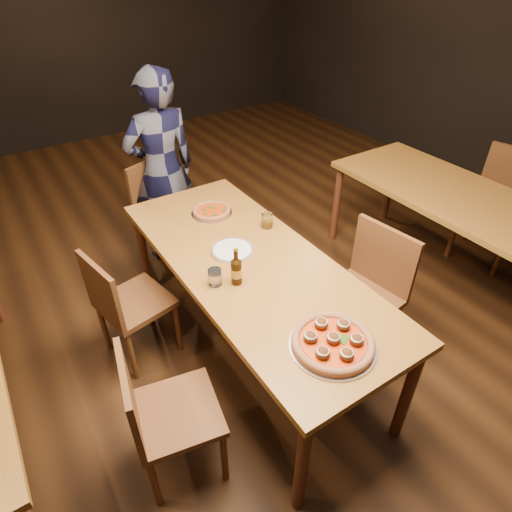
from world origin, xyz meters
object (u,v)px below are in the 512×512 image
table_main (251,271)px  plate_stack (232,251)px  chair_nbr_right (495,207)px  table_right (464,206)px  chair_main_nw (177,412)px  chair_main_e (358,298)px  amber_glass (267,221)px  water_glass (215,277)px  chair_main_sw (135,301)px  chair_end (170,213)px  pizza_meatball (333,342)px  pizza_margherita (212,211)px  beer_bottle (236,271)px  diner (162,170)px

table_main → plate_stack: 0.17m
plate_stack → chair_nbr_right: bearing=-7.5°
table_right → chair_main_nw: chair_main_nw is taller
chair_main_nw → chair_nbr_right: chair_nbr_right is taller
chair_main_e → amber_glass: size_ratio=10.10×
plate_stack → water_glass: bearing=-138.2°
table_main → chair_main_sw: (-0.59, 0.41, -0.25)m
table_right → water_glass: size_ratio=21.89×
chair_main_e → chair_end: bearing=-169.3°
pizza_meatball → pizza_margherita: pizza_meatball is taller
chair_main_e → water_glass: bearing=-117.0°
chair_main_sw → chair_end: size_ratio=0.96×
chair_main_e → amber_glass: bearing=-163.9°
chair_end → water_glass: 1.40m
chair_nbr_right → water_glass: bearing=-106.3°
pizza_meatball → beer_bottle: beer_bottle is taller
pizza_meatball → diner: diner is taller
chair_main_nw → diner: bearing=-11.1°
table_right → chair_main_nw: (-2.40, -0.24, -0.25)m
beer_bottle → chair_nbr_right: bearing=-1.2°
table_main → pizza_meatball: pizza_meatball is taller
diner → beer_bottle: bearing=81.9°
chair_main_nw → chair_main_sw: same height
table_main → amber_glass: amber_glass is taller
chair_nbr_right → plate_stack: size_ratio=3.99×
pizza_margherita → diner: (-0.03, 0.75, 0.01)m
chair_main_nw → chair_main_sw: bearing=4.0°
table_main → pizza_margherita: size_ratio=7.39×
chair_main_e → diner: 1.81m
table_right → chair_main_sw: size_ratio=2.36×
chair_main_e → water_glass: (-0.81, 0.29, 0.33)m
table_right → amber_glass: bearing=162.1°
beer_bottle → water_glass: bearing=151.6°
table_right → chair_main_sw: (-2.29, 0.61, -0.25)m
chair_main_sw → water_glass: size_ratio=9.27×
table_main → chair_main_e: size_ratio=2.16×
plate_stack → pizza_meatball: bearing=-89.4°
table_right → pizza_margherita: pizza_margherita is taller
chair_main_nw → beer_bottle: size_ratio=4.04×
chair_main_sw → chair_main_e: (1.14, -0.76, 0.04)m
chair_end → chair_nbr_right: chair_nbr_right is taller
chair_nbr_right → table_right: bearing=-100.3°
chair_main_sw → diner: 1.19m
chair_main_sw → chair_nbr_right: 2.89m
table_right → beer_bottle: size_ratio=9.52×
chair_end → beer_bottle: beer_bottle is taller
chair_main_sw → water_glass: bearing=-157.0°
table_right → diner: bearing=136.9°
table_main → amber_glass: 0.40m
table_right → diner: (-1.66, 1.55, 0.10)m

